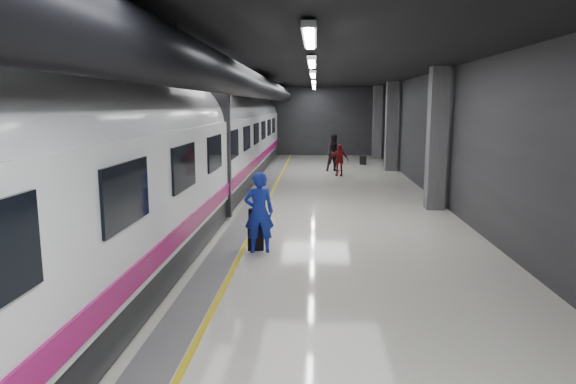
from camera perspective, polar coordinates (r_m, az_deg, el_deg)
name	(u,v)px	position (r m, az deg, el deg)	size (l,w,h in m)	color
ground	(290,221)	(14.93, 0.27, -3.20)	(40.00, 40.00, 0.00)	silver
platform_hall	(283,98)	(15.53, -0.61, 10.45)	(10.02, 40.02, 4.51)	black
train	(178,149)	(15.12, -12.15, 4.69)	(3.05, 38.00, 4.05)	black
traveler_main	(259,212)	(11.58, -3.24, -2.28)	(0.67, 0.44, 1.85)	#171DB3
suitcase_main	(256,237)	(11.92, -3.59, -5.04)	(0.36, 0.23, 0.59)	black
shoulder_bag	(255,217)	(11.81, -3.71, -2.76)	(0.28, 0.15, 0.38)	black
traveler_far_a	(335,153)	(26.12, 5.21, 4.39)	(0.93, 0.72, 1.91)	black
traveler_far_b	(339,160)	(24.49, 5.70, 3.56)	(0.88, 0.37, 1.51)	maroon
suitcase_far	(363,160)	(29.38, 8.34, 3.51)	(0.33, 0.21, 0.49)	black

